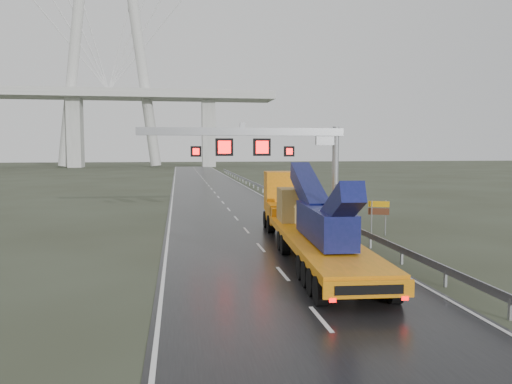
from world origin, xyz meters
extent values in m
plane|color=#303323|center=(0.00, 0.00, 0.00)|extent=(400.00, 400.00, 0.00)
cube|color=black|center=(0.00, 40.00, 0.01)|extent=(11.00, 200.00, 0.02)
cube|color=#A9A9A4|center=(6.90, 18.00, 0.15)|extent=(1.20, 1.20, 0.30)
cylinder|color=gray|center=(6.90, 18.00, 3.60)|extent=(0.48, 0.48, 7.20)
cube|color=gray|center=(0.00, 18.00, 6.80)|extent=(14.80, 0.55, 0.55)
cube|color=gray|center=(6.10, 18.00, 6.30)|extent=(1.40, 0.35, 0.90)
cube|color=gray|center=(0.00, 18.00, 7.25)|extent=(0.35, 0.35, 0.35)
cube|color=black|center=(-1.30, 17.95, 5.70)|extent=(1.25, 0.25, 1.25)
cube|color=#FF0C0C|center=(-1.30, 17.81, 5.70)|extent=(0.90, 0.02, 0.90)
cube|color=black|center=(1.40, 17.95, 5.70)|extent=(1.25, 0.25, 1.25)
cube|color=#FF0C0C|center=(1.40, 17.81, 5.70)|extent=(0.90, 0.02, 0.90)
cube|color=black|center=(-3.30, 17.95, 5.40)|extent=(0.75, 0.25, 0.75)
cube|color=#FF0C0C|center=(-3.30, 17.81, 5.40)|extent=(0.54, 0.02, 0.54)
cube|color=black|center=(3.40, 17.95, 5.40)|extent=(0.75, 0.25, 0.75)
cube|color=#FF0C0C|center=(3.40, 17.81, 5.40)|extent=(0.54, 0.02, 0.54)
cube|color=#A9A9A4|center=(-55.00, 140.00, 22.00)|extent=(160.00, 14.00, 2.50)
cube|color=#A9A9A4|center=(-35.00, 140.00, 10.50)|extent=(4.00, 6.00, 21.00)
cube|color=#A9A9A4|center=(5.00, 140.00, 10.50)|extent=(4.00, 6.00, 21.00)
cube|color=orange|center=(2.16, 5.75, 1.13)|extent=(3.96, 15.18, 0.38)
cube|color=orange|center=(1.67, -1.91, 0.91)|extent=(3.11, 0.33, 0.59)
cube|color=black|center=(1.66, -1.98, 0.91)|extent=(2.36, 0.17, 0.32)
cube|color=#FF0505|center=(0.43, -1.91, 0.59)|extent=(0.24, 0.06, 0.13)
cube|color=#FF0505|center=(2.90, -2.06, 0.59)|extent=(0.24, 0.06, 0.13)
cube|color=orange|center=(2.67, 13.67, 1.56)|extent=(2.87, 1.46, 0.54)
cube|color=orange|center=(2.78, 15.38, 1.29)|extent=(2.99, 3.39, 1.29)
cube|color=orange|center=(2.90, 17.31, 2.57)|extent=(2.81, 2.31, 2.79)
cube|color=black|center=(2.97, 18.40, 2.90)|extent=(2.47, 0.21, 1.29)
cube|color=#0F1647|center=(2.09, 4.67, 2.15)|extent=(1.91, 6.52, 1.50)
cube|color=#0F1647|center=(2.33, 8.42, 3.43)|extent=(1.45, 5.97, 2.74)
cube|color=#0F1647|center=(1.92, 2.00, 3.11)|extent=(1.24, 4.30, 2.59)
cylinder|color=gray|center=(2.73, 4.63, 3.11)|extent=(0.34, 0.34, 1.72)
cube|color=tan|center=(2.52, 11.31, 2.28)|extent=(2.51, 2.51, 1.93)
cylinder|color=black|center=(1.85, 0.93, 0.54)|extent=(3.17, 1.27, 1.07)
cylinder|color=black|center=(2.33, 8.42, 0.54)|extent=(3.17, 1.27, 1.07)
cylinder|color=black|center=(2.89, 17.09, 0.59)|extent=(2.97, 1.36, 1.18)
cylinder|color=gray|center=(7.70, 12.85, 1.14)|extent=(0.08, 0.08, 2.27)
cylinder|color=gray|center=(8.65, 12.85, 1.14)|extent=(0.08, 0.08, 2.27)
cube|color=orange|center=(8.17, 12.85, 2.04)|extent=(1.26, 0.51, 0.38)
cube|color=#522A17|center=(8.17, 12.85, 1.56)|extent=(1.26, 0.51, 0.43)
cube|color=red|center=(6.00, 14.00, 0.56)|extent=(0.73, 0.52, 1.11)
camera|label=1|loc=(-4.55, -17.39, 5.58)|focal=35.00mm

